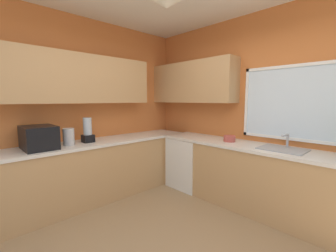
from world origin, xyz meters
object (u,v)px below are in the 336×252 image
(sink_assembly, at_px, (283,149))
(bowl, at_px, (230,139))
(microwave, at_px, (39,137))
(kettle, at_px, (69,137))
(blender_appliance, at_px, (88,131))
(dishwasher, at_px, (190,162))

(sink_assembly, height_order, bowl, sink_assembly)
(microwave, bearing_deg, kettle, 86.76)
(kettle, xyz_separation_m, blender_appliance, (-0.02, 0.28, 0.05))
(microwave, height_order, kettle, microwave)
(dishwasher, xyz_separation_m, microwave, (-0.66, -2.14, 0.61))
(microwave, distance_m, blender_appliance, 0.63)
(bowl, bearing_deg, blender_appliance, -132.30)
(sink_assembly, relative_size, blender_appliance, 1.45)
(sink_assembly, distance_m, blender_appliance, 2.64)
(bowl, height_order, blender_appliance, blender_appliance)
(dishwasher, distance_m, blender_appliance, 1.76)
(sink_assembly, bearing_deg, dishwasher, -178.55)
(dishwasher, height_order, blender_appliance, blender_appliance)
(sink_assembly, height_order, blender_appliance, blender_appliance)
(microwave, distance_m, bowl, 2.58)
(kettle, relative_size, sink_assembly, 0.44)
(kettle, relative_size, blender_appliance, 0.64)
(bowl, bearing_deg, dishwasher, -177.67)
(dishwasher, xyz_separation_m, sink_assembly, (1.48, 0.04, 0.48))
(microwave, relative_size, bowl, 2.83)
(microwave, relative_size, blender_appliance, 1.33)
(kettle, bearing_deg, blender_appliance, 94.14)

